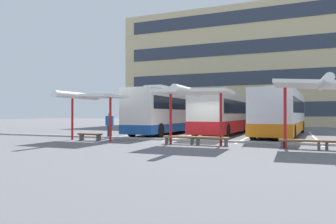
{
  "coord_description": "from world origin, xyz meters",
  "views": [
    {
      "loc": [
        5.11,
        -17.71,
        1.65
      ],
      "look_at": [
        -2.89,
        2.23,
        1.78
      ],
      "focal_mm": 33.15,
      "sensor_mm": 36.0,
      "label": 1
    }
  ],
  "objects_px": {
    "waiting_shelter_0": "(88,97)",
    "waiting_passenger_0": "(110,123)",
    "coach_bus_0": "(165,112)",
    "coach_bus_1": "(223,114)",
    "coach_bus_2": "(281,114)",
    "waiting_shelter_1": "(193,93)",
    "bench_0": "(90,135)",
    "waiting_shelter_2": "(322,86)",
    "bench_2": "(212,139)",
    "bench_1": "(179,138)",
    "bench_3": "(300,142)"
  },
  "relations": [
    {
      "from": "bench_1",
      "to": "bench_3",
      "type": "height_order",
      "value": "same"
    },
    {
      "from": "waiting_shelter_2",
      "to": "coach_bus_2",
      "type": "bearing_deg",
      "value": 102.07
    },
    {
      "from": "coach_bus_0",
      "to": "waiting_shelter_2",
      "type": "distance_m",
      "value": 13.39
    },
    {
      "from": "coach_bus_2",
      "to": "waiting_passenger_0",
      "type": "bearing_deg",
      "value": -147.25
    },
    {
      "from": "coach_bus_1",
      "to": "bench_2",
      "type": "distance_m",
      "value": 8.87
    },
    {
      "from": "coach_bus_2",
      "to": "bench_0",
      "type": "height_order",
      "value": "coach_bus_2"
    },
    {
      "from": "waiting_shelter_2",
      "to": "coach_bus_0",
      "type": "bearing_deg",
      "value": 144.72
    },
    {
      "from": "coach_bus_0",
      "to": "bench_0",
      "type": "distance_m",
      "value": 7.76
    },
    {
      "from": "waiting_shelter_0",
      "to": "waiting_passenger_0",
      "type": "height_order",
      "value": "waiting_shelter_0"
    },
    {
      "from": "waiting_shelter_0",
      "to": "waiting_shelter_2",
      "type": "bearing_deg",
      "value": -0.69
    },
    {
      "from": "coach_bus_0",
      "to": "bench_0",
      "type": "xyz_separation_m",
      "value": [
        -1.96,
        -7.36,
        -1.47
      ]
    },
    {
      "from": "coach_bus_1",
      "to": "bench_1",
      "type": "xyz_separation_m",
      "value": [
        -0.61,
        -8.72,
        -1.29
      ]
    },
    {
      "from": "bench_0",
      "to": "bench_1",
      "type": "distance_m",
      "value": 5.9
    },
    {
      "from": "waiting_shelter_0",
      "to": "bench_0",
      "type": "bearing_deg",
      "value": 90.0
    },
    {
      "from": "coach_bus_0",
      "to": "waiting_shelter_0",
      "type": "relative_size",
      "value": 2.25
    },
    {
      "from": "waiting_shelter_0",
      "to": "waiting_shelter_1",
      "type": "height_order",
      "value": "waiting_shelter_1"
    },
    {
      "from": "waiting_shelter_0",
      "to": "bench_0",
      "type": "height_order",
      "value": "waiting_shelter_0"
    },
    {
      "from": "coach_bus_2",
      "to": "waiting_shelter_1",
      "type": "xyz_separation_m",
      "value": [
        -4.04,
        -9.46,
        1.09
      ]
    },
    {
      "from": "coach_bus_0",
      "to": "bench_1",
      "type": "bearing_deg",
      "value": -62.13
    },
    {
      "from": "coach_bus_0",
      "to": "bench_1",
      "type": "distance_m",
      "value": 8.55
    },
    {
      "from": "waiting_passenger_0",
      "to": "coach_bus_2",
      "type": "bearing_deg",
      "value": 32.75
    },
    {
      "from": "coach_bus_0",
      "to": "coach_bus_2",
      "type": "bearing_deg",
      "value": 10.81
    },
    {
      "from": "coach_bus_2",
      "to": "waiting_shelter_0",
      "type": "xyz_separation_m",
      "value": [
        -10.83,
        -9.24,
        1.01
      ]
    },
    {
      "from": "coach_bus_2",
      "to": "waiting_shelter_0",
      "type": "height_order",
      "value": "coach_bus_2"
    },
    {
      "from": "waiting_shelter_0",
      "to": "bench_0",
      "type": "xyz_separation_m",
      "value": [
        0.0,
        0.19,
        -2.34
      ]
    },
    {
      "from": "waiting_shelter_0",
      "to": "waiting_shelter_2",
      "type": "xyz_separation_m",
      "value": [
        12.84,
        -0.16,
        0.26
      ]
    },
    {
      "from": "coach_bus_2",
      "to": "waiting_passenger_0",
      "type": "height_order",
      "value": "coach_bus_2"
    },
    {
      "from": "waiting_shelter_2",
      "to": "waiting_passenger_0",
      "type": "xyz_separation_m",
      "value": [
        -12.79,
        2.46,
        -1.91
      ]
    },
    {
      "from": "waiting_shelter_0",
      "to": "bench_3",
      "type": "height_order",
      "value": "waiting_shelter_0"
    },
    {
      "from": "coach_bus_0",
      "to": "waiting_shelter_1",
      "type": "relative_size",
      "value": 2.22
    },
    {
      "from": "waiting_shelter_1",
      "to": "waiting_shelter_2",
      "type": "distance_m",
      "value": 6.05
    },
    {
      "from": "waiting_shelter_1",
      "to": "bench_2",
      "type": "bearing_deg",
      "value": 20.47
    },
    {
      "from": "coach_bus_1",
      "to": "waiting_shelter_2",
      "type": "xyz_separation_m",
      "value": [
        6.34,
        -8.97,
        1.3
      ]
    },
    {
      "from": "bench_3",
      "to": "coach_bus_0",
      "type": "bearing_deg",
      "value": 143.28
    },
    {
      "from": "waiting_shelter_0",
      "to": "bench_3",
      "type": "xyz_separation_m",
      "value": [
        11.94,
        0.1,
        -2.33
      ]
    },
    {
      "from": "waiting_shelter_1",
      "to": "bench_1",
      "type": "distance_m",
      "value": 2.6
    },
    {
      "from": "coach_bus_0",
      "to": "coach_bus_2",
      "type": "distance_m",
      "value": 9.04
    },
    {
      "from": "waiting_shelter_2",
      "to": "waiting_shelter_1",
      "type": "bearing_deg",
      "value": -179.43
    },
    {
      "from": "waiting_shelter_1",
      "to": "coach_bus_0",
      "type": "bearing_deg",
      "value": 121.93
    },
    {
      "from": "bench_0",
      "to": "waiting_passenger_0",
      "type": "height_order",
      "value": "waiting_passenger_0"
    },
    {
      "from": "coach_bus_1",
      "to": "bench_2",
      "type": "xyz_separation_m",
      "value": [
        1.19,
        -8.7,
        -1.29
      ]
    },
    {
      "from": "bench_1",
      "to": "bench_3",
      "type": "xyz_separation_m",
      "value": [
        6.05,
        -0.0,
        0.0
      ]
    },
    {
      "from": "coach_bus_0",
      "to": "bench_3",
      "type": "distance_m",
      "value": 12.55
    },
    {
      "from": "coach_bus_0",
      "to": "coach_bus_1",
      "type": "height_order",
      "value": "coach_bus_0"
    },
    {
      "from": "bench_0",
      "to": "waiting_passenger_0",
      "type": "relative_size",
      "value": 0.89
    },
    {
      "from": "waiting_shelter_1",
      "to": "waiting_passenger_0",
      "type": "height_order",
      "value": "waiting_shelter_1"
    },
    {
      "from": "waiting_shelter_2",
      "to": "waiting_shelter_0",
      "type": "bearing_deg",
      "value": 179.31
    },
    {
      "from": "waiting_shelter_2",
      "to": "waiting_passenger_0",
      "type": "distance_m",
      "value": 13.17
    },
    {
      "from": "coach_bus_2",
      "to": "bench_2",
      "type": "bearing_deg",
      "value": -108.99
    },
    {
      "from": "bench_2",
      "to": "waiting_shelter_2",
      "type": "bearing_deg",
      "value": -3.07
    }
  ]
}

